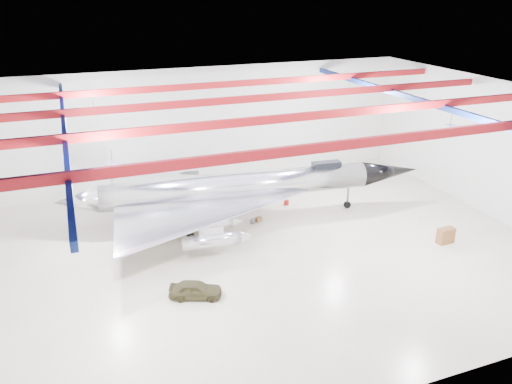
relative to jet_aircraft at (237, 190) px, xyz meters
name	(u,v)px	position (x,y,z in m)	size (l,w,h in m)	color
floor	(261,251)	(-0.11, -5.49, -2.67)	(40.00, 40.00, 0.00)	beige
wall_back	(203,126)	(-0.11, 9.51, 2.83)	(40.00, 40.00, 0.00)	silver
wall_right	(491,148)	(19.89, -5.49, 2.83)	(30.00, 30.00, 0.00)	silver
ceiling	(262,99)	(-0.11, -5.49, 8.33)	(40.00, 40.00, 0.00)	#0A0F38
ceiling_structure	(262,109)	(-0.11, -5.49, 7.65)	(39.50, 29.50, 1.08)	maroon
jet_aircraft	(237,190)	(0.00, 0.00, 0.00)	(29.85, 18.80, 8.14)	silver
jeep	(195,290)	(-5.97, -9.53, -2.12)	(1.29, 3.21, 1.09)	#3C381E
desk	(446,236)	(13.11, -9.21, -2.08)	(1.29, 0.64, 1.18)	brown
crate_ply	(190,236)	(-4.41, -1.77, -2.50)	(0.50, 0.40, 0.35)	olive
toolbox_red	(194,210)	(-2.95, 2.94, -2.51)	(0.45, 0.36, 0.31)	#9B130F
engine_drum	(253,221)	(0.91, -1.02, -2.49)	(0.41, 0.41, 0.37)	#59595B
tool_chest	(286,203)	(4.97, 1.42, -2.47)	(0.44, 0.44, 0.40)	#9B130F
oil_barrel	(259,219)	(1.48, -0.85, -2.50)	(0.49, 0.40, 0.35)	olive
spares_box	(266,197)	(3.77, 3.26, -2.50)	(0.38, 0.38, 0.34)	#59595B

